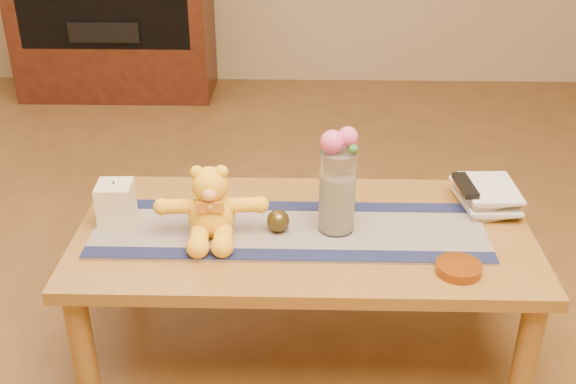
{
  "coord_description": "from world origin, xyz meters",
  "views": [
    {
      "loc": [
        -0.01,
        -1.84,
        1.56
      ],
      "look_at": [
        -0.05,
        0.0,
        0.58
      ],
      "focal_mm": 43.4,
      "sensor_mm": 36.0,
      "label": 1
    }
  ],
  "objects_px": {
    "teddy_bear": "(211,202)",
    "bronze_ball": "(278,221)",
    "book_bottom": "(462,204)",
    "glass_vase": "(337,191)",
    "tv_remote": "(465,185)",
    "amber_dish": "(459,268)",
    "pillar_candle": "(116,203)"
  },
  "relations": [
    {
      "from": "pillar_candle",
      "to": "book_bottom",
      "type": "xyz_separation_m",
      "value": [
        1.1,
        0.13,
        -0.06
      ]
    },
    {
      "from": "book_bottom",
      "to": "glass_vase",
      "type": "bearing_deg",
      "value": -166.94
    },
    {
      "from": "pillar_candle",
      "to": "glass_vase",
      "type": "bearing_deg",
      "value": -2.88
    },
    {
      "from": "teddy_bear",
      "to": "book_bottom",
      "type": "xyz_separation_m",
      "value": [
        0.79,
        0.19,
        -0.1
      ]
    },
    {
      "from": "bronze_ball",
      "to": "book_bottom",
      "type": "height_order",
      "value": "bronze_ball"
    },
    {
      "from": "pillar_candle",
      "to": "tv_remote",
      "type": "xyz_separation_m",
      "value": [
        1.1,
        0.12,
        0.01
      ]
    },
    {
      "from": "teddy_bear",
      "to": "book_bottom",
      "type": "bearing_deg",
      "value": 9.94
    },
    {
      "from": "pillar_candle",
      "to": "glass_vase",
      "type": "relative_size",
      "value": 0.49
    },
    {
      "from": "teddy_bear",
      "to": "amber_dish",
      "type": "relative_size",
      "value": 2.48
    },
    {
      "from": "glass_vase",
      "to": "bronze_ball",
      "type": "relative_size",
      "value": 3.73
    },
    {
      "from": "tv_remote",
      "to": "amber_dish",
      "type": "relative_size",
      "value": 1.25
    },
    {
      "from": "pillar_candle",
      "to": "tv_remote",
      "type": "relative_size",
      "value": 0.8
    },
    {
      "from": "glass_vase",
      "to": "book_bottom",
      "type": "height_order",
      "value": "glass_vase"
    },
    {
      "from": "book_bottom",
      "to": "amber_dish",
      "type": "relative_size",
      "value": 1.74
    },
    {
      "from": "glass_vase",
      "to": "bronze_ball",
      "type": "height_order",
      "value": "glass_vase"
    },
    {
      "from": "teddy_bear",
      "to": "book_bottom",
      "type": "distance_m",
      "value": 0.82
    },
    {
      "from": "pillar_candle",
      "to": "book_bottom",
      "type": "distance_m",
      "value": 1.11
    },
    {
      "from": "teddy_bear",
      "to": "bronze_ball",
      "type": "xyz_separation_m",
      "value": [
        0.2,
        0.02,
        -0.07
      ]
    },
    {
      "from": "book_bottom",
      "to": "tv_remote",
      "type": "relative_size",
      "value": 1.39
    },
    {
      "from": "book_bottom",
      "to": "amber_dish",
      "type": "bearing_deg",
      "value": -110.48
    },
    {
      "from": "teddy_bear",
      "to": "tv_remote",
      "type": "xyz_separation_m",
      "value": [
        0.79,
        0.18,
        -0.03
      ]
    },
    {
      "from": "bronze_ball",
      "to": "tv_remote",
      "type": "relative_size",
      "value": 0.44
    },
    {
      "from": "bronze_ball",
      "to": "amber_dish",
      "type": "relative_size",
      "value": 0.55
    },
    {
      "from": "teddy_bear",
      "to": "glass_vase",
      "type": "distance_m",
      "value": 0.38
    },
    {
      "from": "tv_remote",
      "to": "amber_dish",
      "type": "height_order",
      "value": "tv_remote"
    },
    {
      "from": "pillar_candle",
      "to": "book_bottom",
      "type": "height_order",
      "value": "pillar_candle"
    },
    {
      "from": "pillar_candle",
      "to": "tv_remote",
      "type": "bearing_deg",
      "value": 6.06
    },
    {
      "from": "pillar_candle",
      "to": "amber_dish",
      "type": "relative_size",
      "value": 1.0
    },
    {
      "from": "tv_remote",
      "to": "glass_vase",
      "type": "bearing_deg",
      "value": -165.18
    },
    {
      "from": "teddy_bear",
      "to": "pillar_candle",
      "type": "relative_size",
      "value": 2.48
    },
    {
      "from": "teddy_bear",
      "to": "bronze_ball",
      "type": "relative_size",
      "value": 4.55
    },
    {
      "from": "teddy_bear",
      "to": "tv_remote",
      "type": "height_order",
      "value": "teddy_bear"
    }
  ]
}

